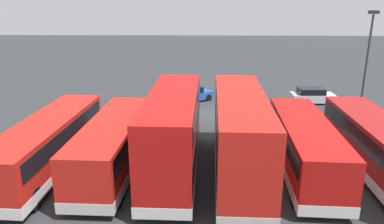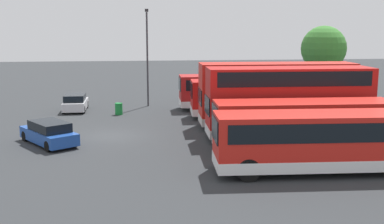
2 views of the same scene
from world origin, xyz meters
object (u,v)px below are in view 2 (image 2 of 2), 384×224
Objects in this scene: bus_single_deck_near_end at (245,90)px; lamp_post_tall at (147,51)px; bus_double_decker_third at (277,93)px; box_truck_blue at (244,82)px; bus_single_deck_sixth at (329,140)px; bus_double_decker_fourth at (289,101)px; bus_single_deck_fifth at (304,125)px; bus_single_deck_second at (256,97)px; car_hatchback_silver at (75,103)px; waste_bin_yellow at (119,109)px; car_small_green at (49,133)px.

lamp_post_tall is at bearing -106.63° from bus_single_deck_near_end.
box_truck_blue is at bearing 176.83° from bus_double_decker_third.
bus_single_deck_sixth is 1.44× the size of box_truck_blue.
bus_double_decker_fourth is 16.35m from lamp_post_tall.
bus_single_deck_fifth is 20.27m from box_truck_blue.
bus_single_deck_fifth and bus_single_deck_sixth have the same top height.
bus_single_deck_near_end and bus_single_deck_second have the same top height.
lamp_post_tall reaches higher than bus_single_deck_near_end.
car_hatchback_silver is (4.95, -15.74, -1.01)m from box_truck_blue.
bus_single_deck_fifth is 0.91× the size of bus_single_deck_sixth.
bus_double_decker_third is 3.62m from bus_double_decker_fourth.
bus_single_deck_second is at bearing 72.06° from car_hatchback_silver.
box_truck_blue is at bearing 120.75° from waste_bin_yellow.
bus_single_deck_sixth is at bearing -1.25° from bus_single_deck_fifth.
lamp_post_tall is at bearing 154.84° from car_small_green.
car_small_green is (16.59, -15.86, -1.00)m from box_truck_blue.
car_hatchback_silver is at bearing 179.40° from car_small_green.
box_truck_blue is 10.57m from lamp_post_tall.
bus_double_decker_third is at bearing 175.17° from bus_double_decker_fourth.
car_small_green is (-3.65, -14.64, -0.92)m from bus_single_deck_fifth.
car_small_green is (11.64, -0.12, 0.00)m from car_hatchback_silver.
bus_single_deck_sixth is (10.65, -0.56, -0.83)m from bus_double_decker_third.
car_small_green is (-7.34, -14.56, -0.92)m from bus_single_deck_sixth.
bus_single_deck_fifth is at bearing -3.43° from box_truck_blue.
bus_single_deck_fifth reaches higher than waste_bin_yellow.
bus_double_decker_third is at bearing 177.00° from bus_single_deck_sixth.
lamp_post_tall is at bearing -148.21° from bus_double_decker_fourth.
bus_single_deck_near_end is at bearing -12.59° from box_truck_blue.
bus_double_decker_fourth is 1.33× the size of box_truck_blue.
waste_bin_yellow is (2.20, 3.72, -0.22)m from car_hatchback_silver.
bus_double_decker_third is 2.80× the size of car_hatchback_silver.
bus_double_decker_fourth is at bearing 177.93° from bus_single_deck_sixth.
car_hatchback_silver is at bearing -129.06° from bus_double_decker_fourth.
bus_single_deck_fifth is 2.13× the size of car_small_green.
bus_double_decker_third is 1.07× the size of bus_single_deck_fifth.
box_truck_blue is at bearing 107.47° from car_hatchback_silver.
bus_single_deck_second is 10.83× the size of waste_bin_yellow.
lamp_post_tall reaches higher than box_truck_blue.
waste_bin_yellow is at bearing -103.02° from bus_single_deck_second.
box_truck_blue is 22.97m from car_small_green.
car_hatchback_silver is (-15.28, -14.52, -0.92)m from bus_single_deck_fifth.
car_small_green is at bearing -91.12° from bus_double_decker_fourth.
waste_bin_yellow is (4.00, -2.47, -4.50)m from lamp_post_tall.
box_truck_blue is at bearing 167.41° from bus_single_deck_near_end.
car_hatchback_silver is 4.12× the size of waste_bin_yellow.
bus_double_decker_fourth is (3.60, -0.30, -0.00)m from bus_double_decker_third.
bus_double_decker_third reaches higher than bus_single_deck_near_end.
car_hatchback_silver is at bearing -107.94° from bus_single_deck_second.
bus_single_deck_sixth is 19.95m from waste_bin_yellow.
bus_double_decker_third is (7.65, 0.52, 0.83)m from bus_single_deck_near_end.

